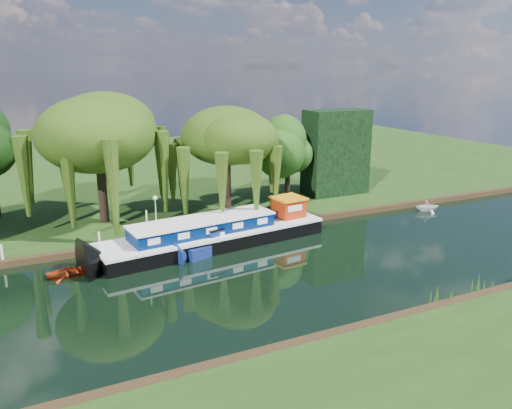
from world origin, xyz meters
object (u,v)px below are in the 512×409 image
dutch_barge (217,234)px  white_cruiser (427,211)px  red_dinghy (70,275)px  narrowboat (249,229)px

dutch_barge → white_cruiser: 19.91m
dutch_barge → red_dinghy: (-10.06, -1.16, -0.87)m
narrowboat → white_cruiser: 17.11m
dutch_barge → white_cruiser: bearing=-6.3°
dutch_barge → narrowboat: size_ratio=1.37×
narrowboat → red_dinghy: (-12.86, -1.69, -0.64)m
red_dinghy → white_cruiser: white_cruiser is taller
red_dinghy → narrowboat: bearing=-85.7°
narrowboat → red_dinghy: size_ratio=4.55×
dutch_barge → narrowboat: bearing=4.2°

